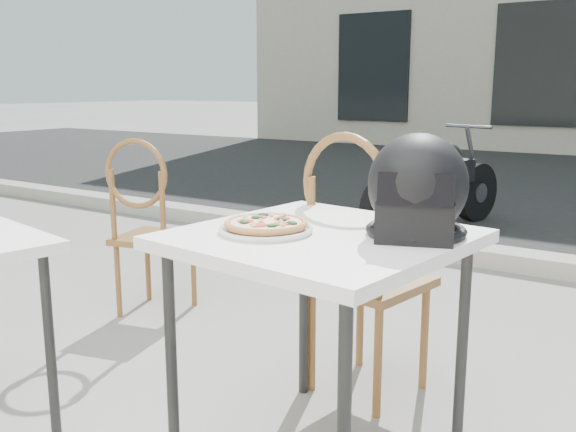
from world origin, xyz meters
The scene contains 8 objects.
curb centered at (0.00, 3.00, 0.06)m, with size 30.00×0.25×0.12m, color gray.
cafe_table_main centered at (0.05, 0.30, 0.70)m, with size 0.91×0.91×0.77m.
plate centered at (-0.10, 0.21, 0.78)m, with size 0.33×0.33×0.02m.
pizza centered at (-0.10, 0.21, 0.80)m, with size 0.32×0.32×0.03m.
helmet centered at (0.31, 0.43, 0.91)m, with size 0.39×0.40×0.31m.
cafe_chair_main centered at (-0.06, 0.77, 0.59)m, with size 0.47×0.47×1.06m.
cafe_chair_side centered at (-1.41, 0.98, 0.54)m, with size 0.45×0.45×0.97m.
motorcycle centered at (-0.89, 3.82, 0.39)m, with size 0.64×1.75×0.89m.
Camera 1 is at (1.03, -1.38, 1.22)m, focal length 40.00 mm.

